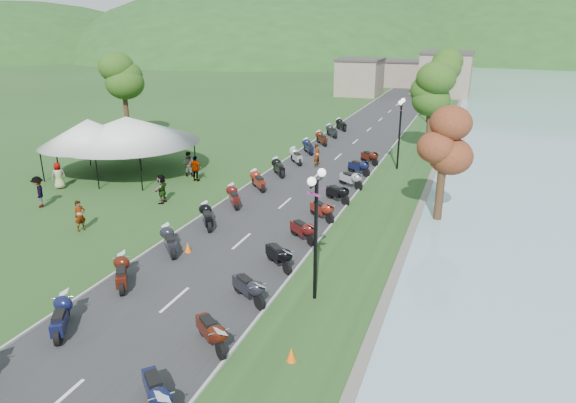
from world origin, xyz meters
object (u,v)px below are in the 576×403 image
(pedestrian_a, at_px, (82,231))
(pedestrian_c, at_px, (41,207))
(vendor_tent_main, at_px, (128,145))
(pedestrian_b, at_px, (189,176))

(pedestrian_a, bearing_deg, pedestrian_c, 86.85)
(vendor_tent_main, height_order, pedestrian_c, vendor_tent_main)
(pedestrian_a, distance_m, pedestrian_c, 5.20)
(pedestrian_b, bearing_deg, vendor_tent_main, -2.71)
(pedestrian_a, relative_size, pedestrian_b, 0.93)
(vendor_tent_main, distance_m, pedestrian_c, 8.23)
(pedestrian_a, height_order, pedestrian_b, pedestrian_b)
(vendor_tent_main, bearing_deg, pedestrian_c, -92.69)
(vendor_tent_main, xyz_separation_m, pedestrian_c, (-0.37, -7.98, -2.00))
(pedestrian_a, relative_size, pedestrian_c, 0.89)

